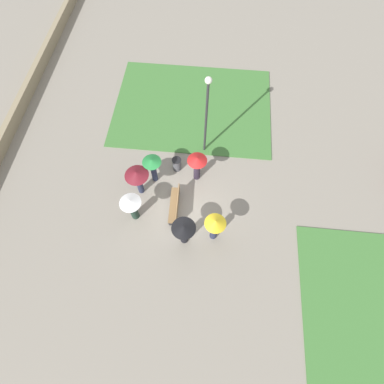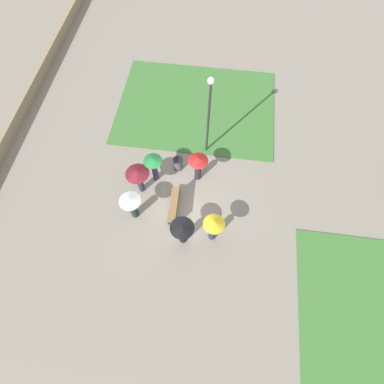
% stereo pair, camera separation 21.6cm
% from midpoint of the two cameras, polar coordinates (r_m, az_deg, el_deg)
% --- Properties ---
extents(ground_plane, '(90.00, 90.00, 0.00)m').
position_cam_midpoint_polar(ground_plane, '(15.17, -1.73, -2.42)').
color(ground_plane, gray).
extents(lawn_patch_near, '(6.93, 9.35, 0.06)m').
position_cam_midpoint_polar(lawn_patch_near, '(18.89, 1.14, 16.00)').
color(lawn_patch_near, '#427A38').
rests_on(lawn_patch_near, ground_plane).
extents(park_bench, '(1.94, 0.48, 0.90)m').
position_cam_midpoint_polar(park_bench, '(14.66, -2.79, -2.33)').
color(park_bench, brown).
rests_on(park_bench, ground_plane).
extents(lamp_post, '(0.32, 0.32, 5.06)m').
position_cam_midpoint_polar(lamp_post, '(14.41, 3.71, 15.35)').
color(lamp_post, '#2D2D30').
rests_on(lamp_post, ground_plane).
extents(trash_bin, '(0.49, 0.49, 0.82)m').
position_cam_midpoint_polar(trash_bin, '(15.88, -2.27, 5.40)').
color(trash_bin, '#4C4C51').
rests_on(trash_bin, ground_plane).
extents(crowd_person_maroon, '(1.16, 1.16, 1.85)m').
position_cam_midpoint_polar(crowd_person_maroon, '(14.50, -9.88, 3.22)').
color(crowd_person_maroon, '#282D47').
rests_on(crowd_person_maroon, ground_plane).
extents(crowd_person_yellow, '(0.97, 0.97, 1.88)m').
position_cam_midpoint_polar(crowd_person_yellow, '(13.32, 4.60, -6.55)').
color(crowd_person_yellow, '#282D47').
rests_on(crowd_person_yellow, ground_plane).
extents(crowd_person_white, '(1.01, 1.01, 1.76)m').
position_cam_midpoint_polar(crowd_person_white, '(14.10, -11.08, -2.23)').
color(crowd_person_white, '#1E3328').
rests_on(crowd_person_white, ground_plane).
extents(crowd_person_black, '(1.08, 1.08, 1.73)m').
position_cam_midpoint_polar(crowd_person_black, '(13.36, -1.38, -7.36)').
color(crowd_person_black, black).
rests_on(crowd_person_black, ground_plane).
extents(crowd_person_red, '(0.98, 0.98, 1.80)m').
position_cam_midpoint_polar(crowd_person_red, '(14.84, 1.59, 5.31)').
color(crowd_person_red, '#2D2333').
rests_on(crowd_person_red, ground_plane).
extents(crowd_person_green, '(0.93, 0.93, 1.83)m').
position_cam_midpoint_polar(crowd_person_green, '(14.87, -6.92, 5.21)').
color(crowd_person_green, '#282D47').
rests_on(crowd_person_green, ground_plane).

